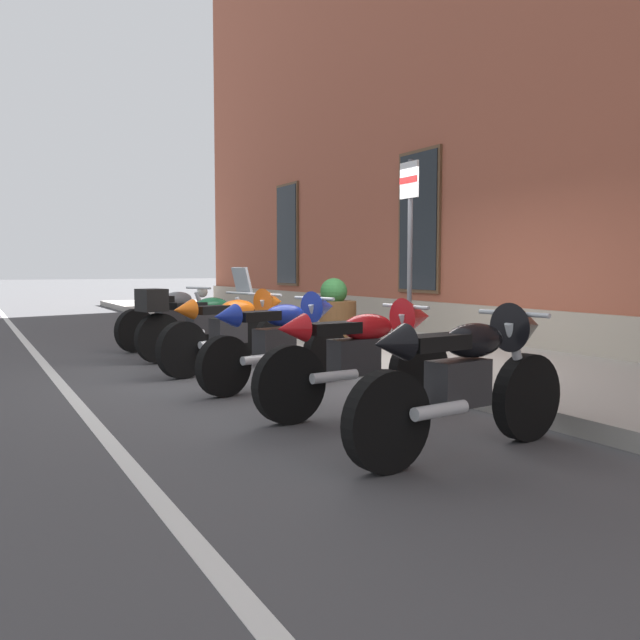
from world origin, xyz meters
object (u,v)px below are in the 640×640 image
object	(u,v)px
motorcycle_orange_sport	(236,326)
motorcycle_green_touring	(199,321)
motorcycle_black_sport	(471,373)
parking_sign	(410,231)
motorcycle_blue_sport	(284,335)
motorcycle_grey_naked	(174,318)
barrel_planter	(334,317)
motorcycle_red_sport	(366,351)

from	to	relation	value
motorcycle_orange_sport	motorcycle_green_touring	bearing A→B (deg)	-176.24
motorcycle_black_sport	parking_sign	xyz separation A→B (m)	(-3.36, 1.80, 1.17)
motorcycle_orange_sport	motorcycle_blue_sport	distance (m)	1.34
motorcycle_blue_sport	motorcycle_green_touring	bearing A→B (deg)	-177.29
motorcycle_grey_naked	motorcycle_orange_sport	distance (m)	2.72
parking_sign	barrel_planter	world-z (taller)	parking_sign
motorcycle_blue_sport	barrel_planter	bearing A→B (deg)	140.61
motorcycle_orange_sport	motorcycle_red_sport	bearing A→B (deg)	2.96
motorcycle_black_sport	motorcycle_green_touring	bearing A→B (deg)	-178.25
motorcycle_grey_naked	motorcycle_red_sport	world-z (taller)	motorcycle_red_sport
motorcycle_green_touring	barrel_planter	xyz separation A→B (m)	(0.40, 1.93, 0.01)
motorcycle_red_sport	barrel_planter	size ratio (longest dim) A/B	2.14
motorcycle_black_sport	parking_sign	distance (m)	3.98
motorcycle_red_sport	motorcycle_grey_naked	bearing A→B (deg)	-178.03
motorcycle_green_touring	motorcycle_black_sport	distance (m)	5.63
motorcycle_grey_naked	barrel_planter	xyz separation A→B (m)	(1.87, 1.89, 0.07)
motorcycle_grey_naked	motorcycle_black_sport	xyz separation A→B (m)	(7.10, 0.13, 0.08)
motorcycle_grey_naked	motorcycle_green_touring	world-z (taller)	motorcycle_green_touring
motorcycle_orange_sport	parking_sign	world-z (taller)	parking_sign
motorcycle_grey_naked	motorcycle_blue_sport	bearing A→B (deg)	1.19
motorcycle_grey_naked	motorcycle_green_touring	xyz separation A→B (m)	(1.47, -0.04, 0.05)
motorcycle_red_sport	barrel_planter	xyz separation A→B (m)	(-3.72, 1.70, 0.00)
motorcycle_orange_sport	motorcycle_blue_sport	size ratio (longest dim) A/B	1.03
motorcycle_red_sport	motorcycle_black_sport	distance (m)	1.51
motorcycle_grey_naked	motorcycle_orange_sport	world-z (taller)	motorcycle_orange_sport
motorcycle_red_sport	motorcycle_black_sport	world-z (taller)	motorcycle_black_sport
motorcycle_blue_sport	motorcycle_orange_sport	bearing A→B (deg)	-178.27
motorcycle_grey_naked	parking_sign	world-z (taller)	parking_sign
parking_sign	barrel_planter	xyz separation A→B (m)	(-1.87, -0.04, -1.18)
motorcycle_green_touring	parking_sign	bearing A→B (deg)	40.91
motorcycle_red_sport	parking_sign	xyz separation A→B (m)	(-1.85, 1.74, 1.19)
motorcycle_green_touring	motorcycle_red_sport	xyz separation A→B (m)	(4.12, 0.23, 0.01)
motorcycle_grey_naked	motorcycle_red_sport	size ratio (longest dim) A/B	0.93
motorcycle_red_sport	barrel_planter	bearing A→B (deg)	155.50
motorcycle_black_sport	parking_sign	size ratio (longest dim) A/B	0.83
motorcycle_orange_sport	barrel_planter	xyz separation A→B (m)	(-0.85, 1.85, -0.00)
motorcycle_orange_sport	motorcycle_blue_sport	xyz separation A→B (m)	(1.34, 0.04, 0.00)
motorcycle_blue_sport	barrel_planter	size ratio (longest dim) A/B	2.03
motorcycle_grey_naked	motorcycle_orange_sport	xyz separation A→B (m)	(2.72, 0.04, 0.07)
motorcycle_grey_naked	barrel_planter	size ratio (longest dim) A/B	2.00
motorcycle_orange_sport	motorcycle_black_sport	xyz separation A→B (m)	(4.38, 0.09, 0.01)
motorcycle_orange_sport	barrel_planter	bearing A→B (deg)	114.85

